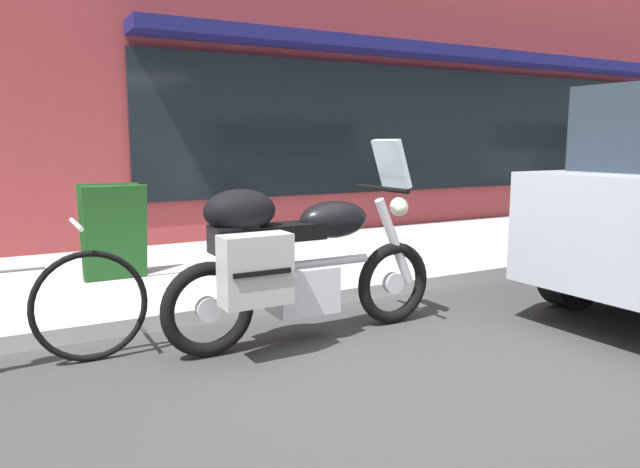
{
  "coord_description": "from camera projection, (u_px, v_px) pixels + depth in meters",
  "views": [
    {
      "loc": [
        -1.99,
        -2.84,
        1.37
      ],
      "look_at": [
        0.08,
        0.93,
        0.7
      ],
      "focal_mm": 33.38,
      "sensor_mm": 36.0,
      "label": 1
    }
  ],
  "objects": [
    {
      "name": "ground_plane",
      "position": [
        382.0,
        369.0,
        3.61
      ],
      "size": [
        80.0,
        80.0,
        0.0
      ],
      "primitive_type": "plane",
      "color": "#373737"
    },
    {
      "name": "storefront_building",
      "position": [
        584.0,
        43.0,
        10.64
      ],
      "size": [
        22.95,
        0.9,
        6.38
      ],
      "color": "#983436",
      "rests_on": "ground_plane"
    },
    {
      "name": "touring_motorcycle",
      "position": [
        294.0,
        257.0,
        4.0
      ],
      "size": [
        2.08,
        0.68,
        1.39
      ],
      "color": "black",
      "rests_on": "ground_plane"
    },
    {
      "name": "sandwich_board_sign",
      "position": [
        113.0,
        232.0,
        5.41
      ],
      "size": [
        0.55,
        0.4,
        0.87
      ],
      "color": "#1E511E",
      "rests_on": "sidewalk_curb"
    }
  ]
}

